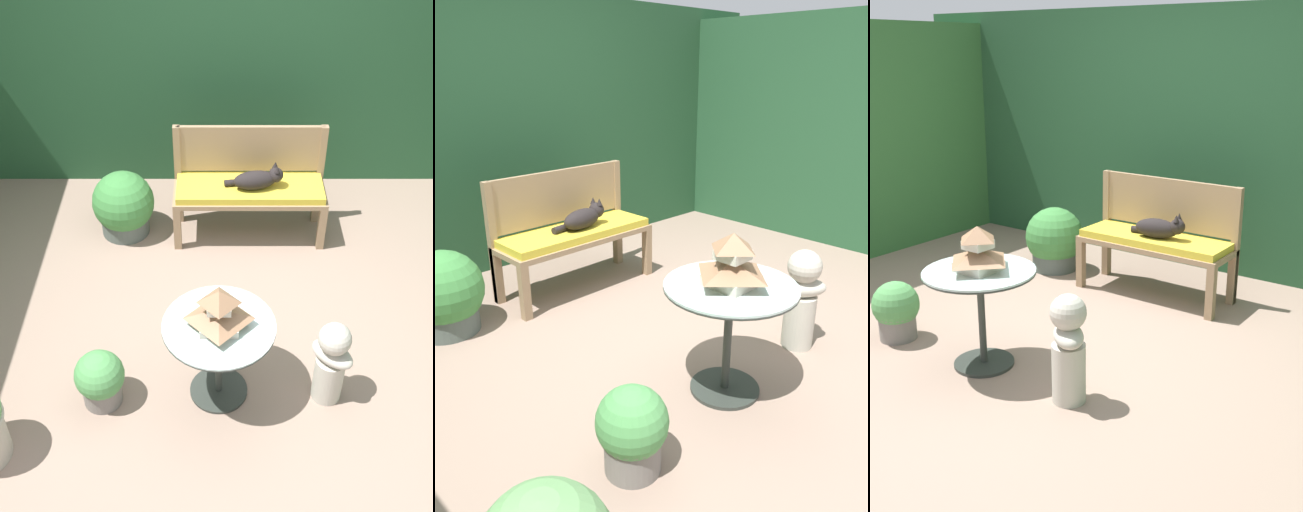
{
  "view_description": "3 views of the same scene",
  "coord_description": "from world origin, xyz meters",
  "views": [
    {
      "loc": [
        -0.15,
        -3.14,
        3.41
      ],
      "look_at": [
        -0.13,
        0.24,
        0.51
      ],
      "focal_mm": 45.0,
      "sensor_mm": 36.0,
      "label": 1
    },
    {
      "loc": [
        -2.03,
        -1.88,
        1.65
      ],
      "look_at": [
        0.17,
        0.35,
        0.46
      ],
      "focal_mm": 35.0,
      "sensor_mm": 36.0,
      "label": 2
    },
    {
      "loc": [
        2.51,
        -3.08,
        1.9
      ],
      "look_at": [
        0.16,
        0.17,
        0.59
      ],
      "focal_mm": 45.0,
      "sensor_mm": 36.0,
      "label": 3
    }
  ],
  "objects": [
    {
      "name": "potted_plant_patio_mid",
      "position": [
        -0.92,
        1.17,
        0.26
      ],
      "size": [
        0.51,
        0.51,
        0.56
      ],
      "color": "#4C5651",
      "rests_on": "ground"
    },
    {
      "name": "potted_plant_table_far",
      "position": [
        -0.88,
        -0.6,
        0.21
      ],
      "size": [
        0.32,
        0.32,
        0.41
      ],
      "color": "slate",
      "rests_on": "ground"
    },
    {
      "name": "garden_bust",
      "position": [
        0.56,
        -0.56,
        0.34
      ],
      "size": [
        0.32,
        0.32,
        0.64
      ],
      "rotation": [
        0.0,
        0.0,
        -0.77
      ],
      "color": "#B7B2A3",
      "rests_on": "ground"
    },
    {
      "name": "patio_table",
      "position": [
        -0.13,
        -0.53,
        0.49
      ],
      "size": [
        0.69,
        0.69,
        0.62
      ],
      "color": "#2D332D",
      "rests_on": "ground"
    },
    {
      "name": "foliage_hedge_back",
      "position": [
        0.0,
        2.42,
        1.12
      ],
      "size": [
        6.4,
        0.92,
        2.24
      ],
      "primitive_type": "cube",
      "color": "#234C2D",
      "rests_on": "ground"
    },
    {
      "name": "cat",
      "position": [
        0.18,
        1.1,
        0.57
      ],
      "size": [
        0.47,
        0.2,
        0.21
      ],
      "rotation": [
        0.0,
        0.0,
        0.16
      ],
      "color": "black",
      "rests_on": "garden_bench"
    },
    {
      "name": "garden_bench",
      "position": [
        0.12,
        1.13,
        0.42
      ],
      "size": [
        1.23,
        0.43,
        0.49
      ],
      "color": "#937556",
      "rests_on": "ground"
    },
    {
      "name": "pagoda_birdhouse",
      "position": [
        -0.13,
        -0.53,
        0.74
      ],
      "size": [
        0.31,
        0.31,
        0.27
      ],
      "color": "beige",
      "rests_on": "patio_table"
    },
    {
      "name": "bench_backrest",
      "position": [
        0.12,
        1.33,
        0.65
      ],
      "size": [
        1.23,
        0.06,
        0.91
      ],
      "color": "#937556",
      "rests_on": "ground"
    },
    {
      "name": "ground",
      "position": [
        0.0,
        0.0,
        0.0
      ],
      "size": [
        30.0,
        30.0,
        0.0
      ],
      "primitive_type": "plane",
      "color": "gray"
    }
  ]
}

